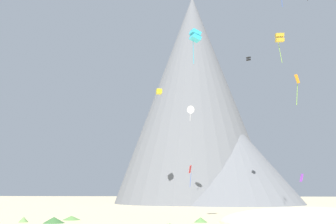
{
  "coord_description": "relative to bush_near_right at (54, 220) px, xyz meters",
  "views": [
    {
      "loc": [
        7.4,
        -35.98,
        4.12
      ],
      "look_at": [
        -0.63,
        48.93,
        19.36
      ],
      "focal_mm": 45.97,
      "sensor_mm": 36.0,
      "label": 1
    }
  ],
  "objects": [
    {
      "name": "kite_cyan_mid",
      "position": [
        17.28,
        5.11,
        24.78
      ],
      "size": [
        1.84,
        1.79,
        4.83
      ],
      "rotation": [
        0.0,
        0.0,
        5.19
      ],
      "color": "#33BCDB"
    },
    {
      "name": "kite_yellow_mid",
      "position": [
        7.98,
        41.52,
        25.27
      ],
      "size": [
        1.49,
        1.52,
        1.14
      ],
      "rotation": [
        0.0,
        0.0,
        0.37
      ],
      "color": "yellow"
    },
    {
      "name": "dune_foreground_right",
      "position": [
        30.76,
        1.9,
        -0.37
      ],
      "size": [
        28.81,
        27.98,
        3.92
      ],
      "primitive_type": "ellipsoid",
      "rotation": [
        0.0,
        0.0,
        2.65
      ],
      "color": "beige",
      "rests_on": "ground_plane"
    },
    {
      "name": "kite_black_high",
      "position": [
        27.89,
        39.48,
        31.73
      ],
      "size": [
        1.07,
        1.08,
        1.0
      ],
      "rotation": [
        0.0,
        0.0,
        5.63
      ],
      "color": "black"
    },
    {
      "name": "bush_low_patch",
      "position": [
        0.47,
        5.36,
        -0.09
      ],
      "size": [
        2.77,
        2.77,
        0.56
      ],
      "primitive_type": "cone",
      "rotation": [
        0.0,
        0.0,
        4.85
      ],
      "color": "#568442",
      "rests_on": "ground_plane"
    },
    {
      "name": "kite_red_low",
      "position": [
        15.03,
        37.03,
        7.29
      ],
      "size": [
        0.61,
        1.17,
        4.52
      ],
      "rotation": [
        0.0,
        0.0,
        3.57
      ],
      "color": "red"
    },
    {
      "name": "kite_white_mid",
      "position": [
        15.09,
        41.95,
        21.06
      ],
      "size": [
        1.83,
        1.11,
        3.46
      ],
      "rotation": [
        0.0,
        0.0,
        2.77
      ],
      "color": "white"
    },
    {
      "name": "bush_near_right",
      "position": [
        0.0,
        0.0,
        0.0
      ],
      "size": [
        3.34,
        3.34,
        0.74
      ],
      "primitive_type": "cone",
      "rotation": [
        0.0,
        0.0,
        5.02
      ],
      "color": "#386633",
      "rests_on": "ground_plane"
    },
    {
      "name": "kite_violet_low",
      "position": [
        36.77,
        34.26,
        5.85
      ],
      "size": [
        0.7,
        0.86,
        1.59
      ],
      "rotation": [
        0.0,
        0.0,
        1.11
      ],
      "color": "purple"
    },
    {
      "name": "bush_far_right",
      "position": [
        -4.24,
        0.94,
        -0.03
      ],
      "size": [
        1.45,
        1.45,
        0.69
      ],
      "primitive_type": "cone",
      "rotation": [
        0.0,
        0.0,
        4.9
      ],
      "color": "#668C4C",
      "rests_on": "ground_plane"
    },
    {
      "name": "kite_orange_mid",
      "position": [
        33.12,
        16.15,
        20.3
      ],
      "size": [
        0.91,
        0.49,
        5.11
      ],
      "rotation": [
        0.0,
        0.0,
        2.93
      ],
      "color": "orange"
    },
    {
      "name": "rock_massif",
      "position": [
        16.77,
        72.46,
        26.95
      ],
      "size": [
        60.67,
        59.66,
        63.16
      ],
      "color": "slate",
      "rests_on": "ground_plane"
    },
    {
      "name": "kite_gold_high",
      "position": [
        31.82,
        22.44,
        30.26
      ],
      "size": [
        1.44,
        1.53,
        5.63
      ],
      "rotation": [
        0.0,
        0.0,
        0.03
      ],
      "color": "gold"
    },
    {
      "name": "bush_ridge_crest",
      "position": [
        17.75,
        2.92,
        -0.06
      ],
      "size": [
        1.88,
        1.88,
        0.63
      ],
      "primitive_type": "cone",
      "rotation": [
        0.0,
        0.0,
        1.69
      ],
      "color": "#568442",
      "rests_on": "ground_plane"
    }
  ]
}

